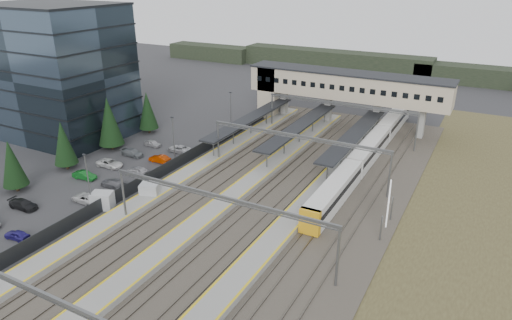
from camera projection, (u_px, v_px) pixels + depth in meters
The scene contains 15 objects.
ground at pixel (177, 199), 64.14m from camera, with size 220.00×220.00×0.00m, color #2B2B2D.
office_building at pixel (57, 72), 84.85m from camera, with size 24.30×18.30×24.30m.
conifer_row at pixel (42, 149), 68.70m from camera, with size 4.42×49.82×9.50m.
car_park at pixel (78, 190), 65.23m from camera, with size 10.59×44.68×1.29m.
lampposts at pixel (137, 157), 66.96m from camera, with size 0.50×53.25×8.07m.
fence at pixel (163, 170), 70.65m from camera, with size 0.08×90.00×2.00m.
relay_cabin_near at pixel (103, 200), 61.22m from camera, with size 3.30×2.90×2.28m.
relay_cabin_far at pixel (150, 191), 63.68m from camera, with size 3.13×2.89×2.32m.
rail_corridor at pixel (253, 197), 64.03m from camera, with size 34.00×90.00×0.92m.
canopies at pixel (300, 126), 81.53m from camera, with size 23.10×30.00×3.28m.
footbridge at pixel (333, 87), 91.86m from camera, with size 40.40×6.40×11.20m.
gantries at pixel (263, 168), 59.04m from camera, with size 28.40×62.28×7.17m.
train at pixel (369, 151), 75.99m from camera, with size 2.58×53.95×3.25m.
billboard at pixel (388, 204), 54.80m from camera, with size 1.31×6.36×5.55m.
treeline_far at pixel (447, 73), 127.66m from camera, with size 170.00×19.00×7.00m.
Camera 1 is at (36.69, -45.06, 29.83)m, focal length 32.00 mm.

